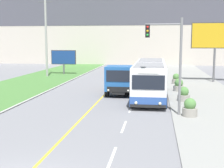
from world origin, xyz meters
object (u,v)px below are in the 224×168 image
object	(u,v)px
billboard_small	(64,58)
planter_round_third	(179,85)
traffic_light_mast	(170,54)
billboard_large	(215,37)
city_bus	(150,79)
planter_round_second	(184,95)
utility_pole_far	(46,34)
planter_round_far	(176,79)
dump_truck	(121,80)
planter_round_near	(190,108)
car_distant	(133,72)

from	to	relation	value
billboard_small	planter_round_third	xyz separation A→B (m)	(15.08, -13.30, -1.72)
traffic_light_mast	billboard_large	xyz separation A→B (m)	(5.62, 16.78, 1.19)
city_bus	planter_round_second	distance (m)	3.42
utility_pole_far	traffic_light_mast	bearing A→B (deg)	-52.42
planter_round_third	billboard_small	bearing A→B (deg)	138.60
city_bus	planter_round_far	bearing A→B (deg)	71.56
billboard_large	utility_pole_far	bearing A→B (deg)	172.05
utility_pole_far	dump_truck	bearing A→B (deg)	-47.91
planter_round_third	planter_round_far	bearing A→B (deg)	89.38
city_bus	utility_pole_far	bearing A→B (deg)	136.47
dump_truck	planter_round_near	bearing A→B (deg)	-55.66
car_distant	traffic_light_mast	size ratio (longest dim) A/B	0.70
traffic_light_mast	planter_round_second	world-z (taller)	traffic_light_mast
billboard_small	planter_round_second	size ratio (longest dim) A/B	3.15
car_distant	billboard_large	xyz separation A→B (m)	(9.45, -3.47, 4.39)
city_bus	car_distant	bearing A→B (deg)	100.26
city_bus	utility_pole_far	distance (m)	19.43
car_distant	billboard_large	world-z (taller)	billboard_large
planter_round_near	planter_round_second	xyz separation A→B (m)	(0.03, 4.96, -0.01)
traffic_light_mast	planter_round_third	bearing A→B (deg)	82.58
traffic_light_mast	planter_round_near	distance (m)	3.55
car_distant	utility_pole_far	size ratio (longest dim) A/B	0.39
planter_round_far	planter_round_third	bearing A→B (deg)	-90.62
city_bus	traffic_light_mast	size ratio (longest dim) A/B	1.88
utility_pole_far	billboard_small	bearing A→B (deg)	67.92
planter_round_second	planter_round_third	distance (m)	4.96
dump_truck	planter_round_near	world-z (taller)	dump_truck
city_bus	planter_round_near	bearing A→B (deg)	-69.23
billboard_small	billboard_large	bearing A→B (deg)	-17.47
city_bus	car_distant	size ratio (longest dim) A/B	2.68
planter_round_far	city_bus	bearing A→B (deg)	-108.44
car_distant	planter_round_far	world-z (taller)	car_distant
billboard_large	planter_round_third	size ratio (longest dim) A/B	5.86
billboard_small	planter_round_near	xyz separation A→B (m)	(15.09, -23.22, -1.72)
billboard_small	utility_pole_far	bearing A→B (deg)	-112.08
planter_round_far	car_distant	bearing A→B (deg)	132.08
dump_truck	planter_round_third	bearing A→B (deg)	24.89
city_bus	planter_round_third	xyz separation A→B (m)	(2.61, 3.02, -0.93)
billboard_large	planter_round_far	xyz separation A→B (m)	(-4.32, -2.22, -4.51)
planter_round_third	traffic_light_mast	bearing A→B (deg)	-97.42
car_distant	utility_pole_far	bearing A→B (deg)	-177.11
utility_pole_far	traffic_light_mast	distance (m)	24.88
city_bus	planter_round_second	size ratio (longest dim) A/B	10.26
dump_truck	billboard_large	distance (m)	14.00
city_bus	planter_round_third	bearing A→B (deg)	49.19
planter_round_third	dump_truck	bearing A→B (deg)	-155.11
dump_truck	billboard_large	size ratio (longest dim) A/B	0.93
dump_truck	planter_round_second	xyz separation A→B (m)	(5.18, -2.58, -0.74)
car_distant	billboard_small	size ratio (longest dim) A/B	1.22
dump_truck	utility_pole_far	bearing A→B (deg)	132.09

